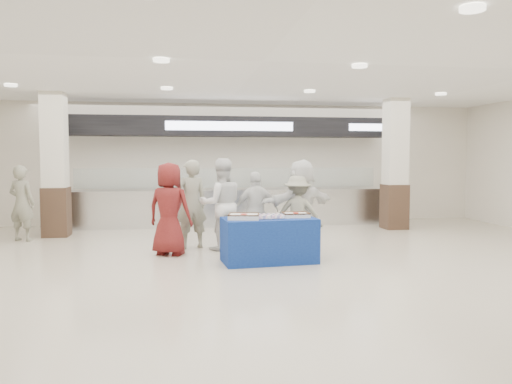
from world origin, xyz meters
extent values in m
plane|color=beige|center=(0.00, 0.00, 0.00)|extent=(14.00, 14.00, 0.00)
cube|color=silver|center=(0.00, 5.40, 0.45)|extent=(8.00, 0.80, 0.90)
cube|color=silver|center=(0.00, 5.40, 0.92)|extent=(8.00, 0.85, 0.04)
cube|color=white|center=(0.00, 5.10, 1.25)|extent=(7.60, 0.02, 0.50)
cube|color=black|center=(0.00, 5.40, 2.55)|extent=(8.40, 0.70, 0.50)
cube|color=silver|center=(0.00, 5.04, 2.55)|extent=(3.20, 0.03, 0.22)
cube|color=silver|center=(3.80, 5.04, 2.55)|extent=(1.40, 0.03, 0.18)
cube|color=#362418|center=(-4.00, 4.20, 0.55)|extent=(0.55, 0.55, 1.10)
cube|color=silver|center=(-4.00, 4.20, 2.15)|extent=(0.50, 0.50, 2.10)
cube|color=#362418|center=(4.00, 4.20, 0.55)|extent=(0.55, 0.55, 1.10)
cube|color=silver|center=(4.00, 4.20, 2.15)|extent=(0.50, 0.50, 2.10)
cube|color=navy|center=(0.23, 0.75, 0.38)|extent=(1.62, 0.92, 0.75)
cube|color=white|center=(-0.21, 0.67, 0.79)|extent=(0.56, 0.47, 0.08)
cube|color=#432713|center=(-0.21, 0.67, 0.84)|extent=(0.56, 0.47, 0.02)
cylinder|color=red|center=(-0.21, 0.67, 0.83)|extent=(0.13, 0.13, 0.01)
cube|color=white|center=(0.70, 0.81, 0.78)|extent=(0.44, 0.35, 0.07)
cube|color=#432713|center=(0.70, 0.81, 0.83)|extent=(0.44, 0.35, 0.02)
cylinder|color=red|center=(0.70, 0.81, 0.82)|extent=(0.10, 0.10, 0.01)
cube|color=#AFAFB4|center=(0.21, 0.72, 0.76)|extent=(0.43, 0.34, 0.02)
imported|color=maroon|center=(-1.44, 1.64, 0.84)|extent=(0.97, 0.82, 1.68)
imported|color=gray|center=(-1.04, 2.26, 0.86)|extent=(0.70, 0.54, 1.72)
imported|color=white|center=(-0.47, 2.03, 0.87)|extent=(0.93, 0.77, 1.75)
imported|color=white|center=(0.20, 2.04, 0.75)|extent=(0.90, 0.42, 1.50)
imported|color=gray|center=(0.94, 1.67, 0.72)|extent=(1.04, 0.78, 1.44)
imported|color=white|center=(1.04, 1.80, 0.87)|extent=(1.68, 1.10, 1.73)
imported|color=gray|center=(-4.56, 3.66, 0.80)|extent=(0.68, 0.57, 1.60)
camera|label=1|loc=(-1.24, -7.45, 1.77)|focal=35.00mm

